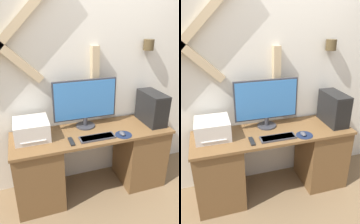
# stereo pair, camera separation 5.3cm
# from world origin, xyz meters

# --- Properties ---
(ground_plane) EXTENTS (12.00, 12.00, 0.00)m
(ground_plane) POSITION_xyz_m (0.00, 0.00, 0.00)
(ground_plane) COLOR brown
(wall_back) EXTENTS (6.40, 0.17, 2.70)m
(wall_back) POSITION_xyz_m (-0.01, 0.60, 1.36)
(wall_back) COLOR silver
(wall_back) RESTS_ON ground_plane
(desk) EXTENTS (1.76, 0.55, 0.79)m
(desk) POSITION_xyz_m (0.00, 0.28, 0.41)
(desk) COLOR brown
(desk) RESTS_ON ground_plane
(monitor) EXTENTS (0.72, 0.22, 0.55)m
(monitor) POSITION_xyz_m (-0.04, 0.43, 1.09)
(monitor) COLOR #333338
(monitor) RESTS_ON desk
(keyboard) EXTENTS (0.38, 0.12, 0.02)m
(keyboard) POSITION_xyz_m (-0.00, 0.13, 0.80)
(keyboard) COLOR #3D3D42
(keyboard) RESTS_ON desk
(mousepad) EXTENTS (0.18, 0.18, 0.00)m
(mousepad) POSITION_xyz_m (0.29, 0.10, 0.79)
(mousepad) COLOR #19233D
(mousepad) RESTS_ON desk
(mouse) EXTENTS (0.05, 0.09, 0.03)m
(mouse) POSITION_xyz_m (0.28, 0.10, 0.81)
(mouse) COLOR #4C4C51
(mouse) RESTS_ON mousepad
(computer_tower) EXTENTS (0.20, 0.41, 0.37)m
(computer_tower) POSITION_xyz_m (0.74, 0.29, 0.97)
(computer_tower) COLOR black
(computer_tower) RESTS_ON desk
(printer) EXTENTS (0.35, 0.34, 0.20)m
(printer) POSITION_xyz_m (-0.64, 0.35, 0.88)
(printer) COLOR beige
(printer) RESTS_ON desk
(remote_control) EXTENTS (0.04, 0.16, 0.02)m
(remote_control) POSITION_xyz_m (-0.28, 0.13, 0.79)
(remote_control) COLOR black
(remote_control) RESTS_ON desk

